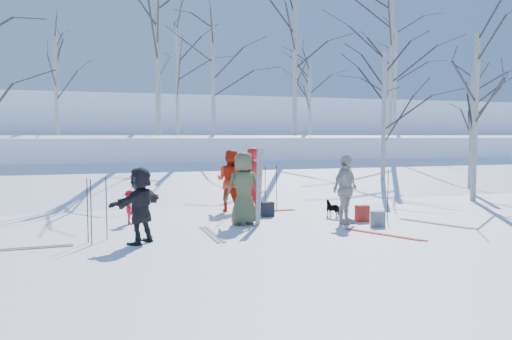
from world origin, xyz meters
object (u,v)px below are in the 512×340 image
object	(u,v)px
skier_red_north	(251,181)
skier_cream_east	(345,189)
skier_olive_center	(243,188)
skier_grey_west	(140,205)
dog	(334,209)
backpack_red	(362,213)
backpack_dark	(267,209)
backpack_grey	(378,219)
skier_red_seated	(130,207)
skier_redor_behind	(230,181)

from	to	relation	value
skier_red_north	skier_cream_east	xyz separation A→B (m)	(1.84, -2.04, -0.07)
skier_olive_center	skier_grey_west	bearing A→B (deg)	24.93
dog	backpack_red	bearing A→B (deg)	95.34
backpack_dark	backpack_red	bearing A→B (deg)	-35.93
skier_red_north	skier_cream_east	bearing A→B (deg)	95.05
skier_olive_center	skier_grey_west	size ratio (longest dim) A/B	1.15
backpack_red	backpack_grey	world-z (taller)	backpack_red
backpack_red	backpack_dark	bearing A→B (deg)	144.07
skier_cream_east	backpack_dark	world-z (taller)	skier_cream_east
skier_red_north	skier_red_seated	world-z (taller)	skier_red_north
skier_olive_center	skier_red_north	distance (m)	1.53
dog	skier_olive_center	bearing A→B (deg)	-20.60
skier_redor_behind	skier_red_seated	bearing A→B (deg)	66.05
skier_olive_center	skier_cream_east	bearing A→B (deg)	161.68
skier_redor_behind	skier_grey_west	bearing A→B (deg)	92.95
skier_red_seated	skier_cream_east	world-z (taller)	skier_cream_east
skier_red_north	dog	xyz separation A→B (m)	(1.97, -1.16, -0.70)
skier_red_seated	dog	bearing A→B (deg)	-93.14
skier_grey_west	backpack_dark	distance (m)	4.36
skier_redor_behind	backpack_grey	bearing A→B (deg)	169.43
skier_olive_center	backpack_red	xyz separation A→B (m)	(3.04, -0.49, -0.70)
skier_redor_behind	backpack_red	xyz separation A→B (m)	(2.79, -2.73, -0.69)
skier_red_seated	backpack_grey	xyz separation A→B (m)	(5.70, -2.13, -0.24)
skier_grey_west	skier_red_seated	bearing A→B (deg)	-133.80
skier_olive_center	dog	xyz separation A→B (m)	(2.60, 0.24, -0.67)
skier_cream_east	dog	xyz separation A→B (m)	(0.13, 0.89, -0.63)
skier_grey_west	backpack_grey	bearing A→B (deg)	136.18
skier_grey_west	backpack_dark	size ratio (longest dim) A/B	3.94
skier_olive_center	skier_red_seated	world-z (taller)	skier_olive_center
skier_olive_center	skier_red_north	world-z (taller)	skier_red_north
skier_olive_center	skier_red_seated	distance (m)	2.85
skier_red_seated	backpack_grey	distance (m)	6.09
skier_red_seated	dog	xyz separation A→B (m)	(5.27, -0.63, -0.19)
dog	backpack_red	size ratio (longest dim) A/B	1.36
backpack_dark	skier_red_north	bearing A→B (deg)	131.57
skier_cream_east	backpack_grey	bearing A→B (deg)	-79.68
skier_olive_center	skier_cream_east	xyz separation A→B (m)	(2.47, -0.65, -0.04)
backpack_grey	dog	bearing A→B (deg)	106.24
skier_red_seated	backpack_grey	bearing A→B (deg)	-106.78
skier_red_seated	backpack_dark	world-z (taller)	skier_red_seated
backpack_dark	dog	bearing A→B (deg)	-25.28
skier_redor_behind	backpack_red	size ratio (longest dim) A/B	4.27
skier_red_north	backpack_grey	xyz separation A→B (m)	(2.41, -2.65, -0.75)
dog	backpack_red	xyz separation A→B (m)	(0.44, -0.73, -0.03)
skier_grey_west	dog	world-z (taller)	skier_grey_west
skier_grey_west	backpack_grey	size ratio (longest dim) A/B	4.15
skier_olive_center	skier_grey_west	world-z (taller)	skier_olive_center
skier_redor_behind	backpack_dark	bearing A→B (deg)	161.23
skier_olive_center	dog	world-z (taller)	skier_olive_center
skier_olive_center	skier_grey_west	xyz separation A→B (m)	(-2.60, -1.42, -0.12)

